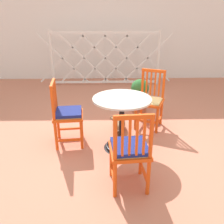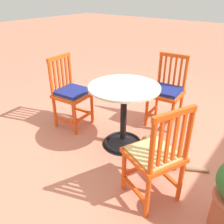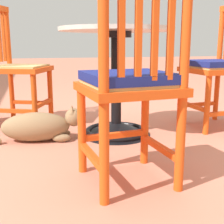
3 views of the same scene
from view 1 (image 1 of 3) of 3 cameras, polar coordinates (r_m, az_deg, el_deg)
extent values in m
plane|color=#C6755B|center=(3.47, 0.20, -7.73)|extent=(24.00, 24.00, 0.00)
cube|color=white|center=(6.63, -0.64, 19.92)|extent=(10.00, 0.20, 2.80)
cylinder|color=white|center=(6.21, -13.98, 12.16)|extent=(0.06, 0.06, 1.32)
cylinder|color=white|center=(6.20, 10.85, 12.40)|extent=(0.06, 0.06, 1.32)
cube|color=white|center=(6.20, -1.52, 7.10)|extent=(2.61, 0.04, 0.05)
cube|color=white|center=(5.98, -1.65, 18.23)|extent=(2.61, 0.04, 0.05)
cube|color=white|center=(6.16, -11.56, 12.28)|extent=(1.19, 0.02, 1.19)
cube|color=white|center=(6.09, -6.61, 12.47)|extent=(1.19, 0.02, 1.19)
cube|color=white|center=(6.06, -1.58, 12.56)|extent=(1.19, 0.02, 1.19)
cube|color=white|center=(6.08, 3.45, 12.57)|extent=(1.19, 0.02, 1.19)
cube|color=white|center=(6.15, 8.42, 12.48)|extent=(1.19, 0.02, 1.19)
cube|color=white|center=(6.16, -11.56, 12.28)|extent=(1.19, 0.02, 1.19)
cube|color=white|center=(6.09, -6.61, 12.47)|extent=(1.19, 0.02, 1.19)
cube|color=white|center=(6.06, -1.58, 12.56)|extent=(1.19, 0.02, 1.19)
cube|color=white|center=(6.08, 3.45, 12.57)|extent=(1.19, 0.02, 1.19)
cube|color=white|center=(6.15, 8.42, 12.48)|extent=(1.19, 0.02, 1.19)
cone|color=black|center=(3.39, 2.20, -7.57)|extent=(0.48, 0.48, 0.10)
torus|color=black|center=(3.40, 2.19, -7.93)|extent=(0.44, 0.44, 0.04)
cylinder|color=black|center=(3.24, 2.28, -2.66)|extent=(0.07, 0.07, 0.66)
cylinder|color=black|center=(3.11, 2.37, 2.52)|extent=(0.20, 0.20, 0.04)
cylinder|color=beige|center=(3.10, 2.38, 3.08)|extent=(0.76, 0.76, 0.02)
cylinder|color=#E04C14|center=(3.61, -7.21, -2.56)|extent=(0.04, 0.04, 0.45)
cylinder|color=#E04C14|center=(3.31, -7.18, -5.11)|extent=(0.04, 0.04, 0.45)
cylinder|color=#E04C14|center=(3.54, -12.90, 0.55)|extent=(0.04, 0.04, 0.91)
cylinder|color=#E04C14|center=(3.23, -13.42, -1.76)|extent=(0.04, 0.04, 0.91)
cube|color=#E04C14|center=(3.65, -9.81, -3.88)|extent=(0.34, 0.06, 0.03)
cube|color=#E04C14|center=(3.35, -10.03, -6.51)|extent=(0.34, 0.06, 0.03)
cube|color=#E04C14|center=(3.48, -7.15, -4.58)|extent=(0.06, 0.34, 0.03)
cube|color=#E04C14|center=(3.38, -10.25, -0.77)|extent=(0.44, 0.44, 0.04)
cube|color=tan|center=(3.37, -10.28, -0.43)|extent=(0.38, 0.38, 0.02)
cube|color=#E04C14|center=(3.40, -13.34, 3.62)|extent=(0.02, 0.03, 0.39)
cube|color=#E04C14|center=(3.33, -13.45, 3.23)|extent=(0.02, 0.03, 0.39)
cube|color=#E04C14|center=(3.27, -13.56, 2.82)|extent=(0.02, 0.03, 0.39)
cube|color=#E04C14|center=(3.21, -13.68, 2.40)|extent=(0.02, 0.03, 0.39)
cube|color=#E04C14|center=(3.24, -13.85, 6.51)|extent=(0.07, 0.38, 0.04)
cube|color=navy|center=(3.36, -10.31, 0.04)|extent=(0.39, 0.39, 0.04)
cylinder|color=#E04C14|center=(2.77, -0.16, -11.02)|extent=(0.04, 0.04, 0.45)
cylinder|color=#E04C14|center=(2.82, 6.84, -10.52)|extent=(0.04, 0.04, 0.45)
cylinder|color=#E04C14|center=(2.36, 0.73, -11.02)|extent=(0.04, 0.04, 0.91)
cylinder|color=#E04C14|center=(2.42, 8.88, -10.40)|extent=(0.04, 0.04, 0.91)
cube|color=#E04C14|center=(2.68, 0.24, -14.55)|extent=(0.06, 0.34, 0.03)
cube|color=#E04C14|center=(2.74, 7.55, -13.96)|extent=(0.06, 0.34, 0.03)
cube|color=#E04C14|center=(2.82, 3.35, -11.71)|extent=(0.34, 0.06, 0.03)
cube|color=#E04C14|center=(2.54, 4.11, -9.04)|extent=(0.43, 0.43, 0.04)
cube|color=tan|center=(2.53, 4.13, -8.62)|extent=(0.38, 0.38, 0.02)
cube|color=#E04C14|center=(2.25, 2.48, -6.17)|extent=(0.03, 0.02, 0.39)
cube|color=#E04C14|center=(2.26, 4.20, -6.07)|extent=(0.03, 0.02, 0.39)
cube|color=#E04C14|center=(2.27, 5.89, -5.96)|extent=(0.03, 0.02, 0.39)
cube|color=#E04C14|center=(2.29, 7.57, -5.85)|extent=(0.03, 0.02, 0.39)
cube|color=#E04C14|center=(2.17, 5.24, -1.18)|extent=(0.38, 0.06, 0.04)
cube|color=navy|center=(2.51, 4.15, -8.04)|extent=(0.39, 0.39, 0.04)
cylinder|color=#E04C14|center=(3.74, 10.57, -1.80)|extent=(0.04, 0.04, 0.45)
cylinder|color=#E04C14|center=(3.81, 5.57, -1.03)|extent=(0.04, 0.04, 0.45)
cylinder|color=#E04C14|center=(3.97, 11.80, 3.16)|extent=(0.04, 0.04, 0.91)
cylinder|color=#E04C14|center=(4.03, 7.05, 3.81)|extent=(0.04, 0.04, 0.91)
cube|color=#E04C14|center=(3.93, 10.98, -1.94)|extent=(0.16, 0.32, 0.03)
cube|color=#E04C14|center=(4.00, 6.21, -1.21)|extent=(0.16, 0.32, 0.03)
cube|color=#E04C14|center=(3.80, 8.00, -2.17)|extent=(0.32, 0.16, 0.03)
cube|color=#E04C14|center=(3.85, 8.83, 2.38)|extent=(0.52, 0.52, 0.04)
cube|color=tan|center=(3.84, 8.85, 2.69)|extent=(0.46, 0.46, 0.02)
cube|color=#E04C14|center=(3.91, 11.09, 6.39)|extent=(0.03, 0.03, 0.39)
cube|color=#E04C14|center=(3.92, 10.11, 6.52)|extent=(0.03, 0.03, 0.39)
cube|color=#E04C14|center=(3.93, 9.14, 6.64)|extent=(0.03, 0.03, 0.39)
cube|color=#E04C14|center=(3.95, 8.17, 6.76)|extent=(0.03, 0.03, 0.39)
cube|color=#E04C14|center=(3.87, 9.83, 9.55)|extent=(0.36, 0.18, 0.04)
ellipsoid|color=#8E704C|center=(3.85, 1.66, -2.83)|extent=(0.24, 0.46, 0.19)
ellipsoid|color=silver|center=(3.76, 1.57, -3.63)|extent=(0.17, 0.19, 0.14)
sphere|color=#8E704C|center=(3.60, 1.45, -3.78)|extent=(0.12, 0.12, 0.12)
ellipsoid|color=silver|center=(3.57, 1.41, -4.26)|extent=(0.06, 0.05, 0.04)
cone|color=#8E704C|center=(3.58, 1.98, -2.95)|extent=(0.04, 0.04, 0.04)
cone|color=#8E704C|center=(3.59, 0.96, -2.91)|extent=(0.04, 0.04, 0.04)
ellipsoid|color=#8E704C|center=(3.73, 2.35, -4.89)|extent=(0.07, 0.13, 0.05)
ellipsoid|color=#8E704C|center=(3.73, 0.66, -4.83)|extent=(0.07, 0.13, 0.05)
cylinder|color=#8E704C|center=(4.16, 0.51, -1.81)|extent=(0.14, 0.21, 0.04)
cylinder|color=#B25B3D|center=(4.52, 6.41, 2.01)|extent=(0.28, 0.28, 0.32)
torus|color=#B25B3D|center=(4.47, 6.49, 3.68)|extent=(0.32, 0.32, 0.04)
sphere|color=#2D6B33|center=(4.42, 6.59, 5.64)|extent=(0.32, 0.32, 0.32)
camera|label=2|loc=(4.71, 26.58, 19.08)|focal=37.88mm
camera|label=3|loc=(4.07, -27.76, 3.97)|focal=49.29mm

